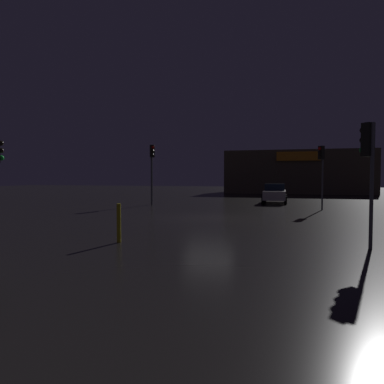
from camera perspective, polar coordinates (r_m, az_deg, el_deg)
name	(u,v)px	position (r m, az deg, el deg)	size (l,w,h in m)	color
ground_plane	(209,218)	(18.54, 2.71, -4.23)	(120.00, 120.00, 0.00)	black
store_building	(297,172)	(49.06, 16.63, 3.09)	(18.45, 7.80, 5.54)	brown
traffic_signal_main	(368,153)	(11.91, 26.60, 5.65)	(0.42, 0.42, 3.79)	#595B60
traffic_signal_cross_left	(321,160)	(24.25, 20.18, 4.80)	(0.42, 0.42, 4.15)	#595B60
traffic_signal_cross_right	(152,163)	(27.24, -6.49, 4.66)	(0.41, 0.43, 4.60)	#595B60
car_near	(275,193)	(29.55, 13.23, -0.22)	(1.94, 4.12, 1.59)	silver
bollard_kerb_a	(119,223)	(11.86, -11.76, -4.95)	(0.14, 0.14, 1.28)	gold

